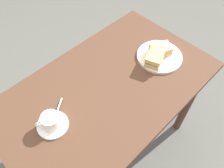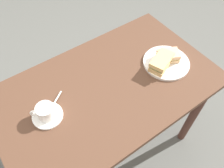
{
  "view_description": "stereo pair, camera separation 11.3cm",
  "coord_description": "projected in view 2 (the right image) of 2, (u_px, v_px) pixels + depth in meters",
  "views": [
    {
      "loc": [
        0.47,
        0.51,
        1.7
      ],
      "look_at": [
        -0.01,
        0.02,
        0.8
      ],
      "focal_mm": 36.54,
      "sensor_mm": 36.0,
      "label": 1
    },
    {
      "loc": [
        0.38,
        0.58,
        1.7
      ],
      "look_at": [
        -0.01,
        0.02,
        0.8
      ],
      "focal_mm": 36.54,
      "sensor_mm": 36.0,
      "label": 2
    }
  ],
  "objects": [
    {
      "name": "sandwich_back",
      "position": [
        161.0,
        62.0,
        1.2
      ],
      "size": [
        0.16,
        0.13,
        0.06
      ],
      "color": "#E3B673",
      "rests_on": "sandwich_plate"
    },
    {
      "name": "dining_table",
      "position": [
        108.0,
        98.0,
        1.25
      ],
      "size": [
        1.14,
        0.69,
        0.77
      ],
      "color": "#533525",
      "rests_on": "ground_plane"
    },
    {
      "name": "sandwich_front",
      "position": [
        168.0,
        56.0,
        1.24
      ],
      "size": [
        0.14,
        0.12,
        0.05
      ],
      "color": "#DBB07E",
      "rests_on": "sandwich_plate"
    },
    {
      "name": "spoon",
      "position": [
        55.0,
        102.0,
        1.09
      ],
      "size": [
        0.09,
        0.07,
        0.01
      ],
      "color": "silver",
      "rests_on": "coffee_saucer"
    },
    {
      "name": "coffee_cup",
      "position": [
        45.0,
        111.0,
        1.02
      ],
      "size": [
        0.11,
        0.08,
        0.07
      ],
      "color": "white",
      "rests_on": "coffee_saucer"
    },
    {
      "name": "ground_plane",
      "position": [
        109.0,
        145.0,
        1.77
      ],
      "size": [
        6.0,
        6.0,
        0.0
      ],
      "primitive_type": "plane",
      "color": "#5D5F5A"
    },
    {
      "name": "sandwich_plate",
      "position": [
        166.0,
        63.0,
        1.25
      ],
      "size": [
        0.25,
        0.25,
        0.01
      ],
      "primitive_type": "cylinder",
      "color": "white",
      "rests_on": "dining_table"
    },
    {
      "name": "coffee_saucer",
      "position": [
        48.0,
        116.0,
        1.05
      ],
      "size": [
        0.14,
        0.14,
        0.01
      ],
      "primitive_type": "cylinder",
      "color": "white",
      "rests_on": "dining_table"
    }
  ]
}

